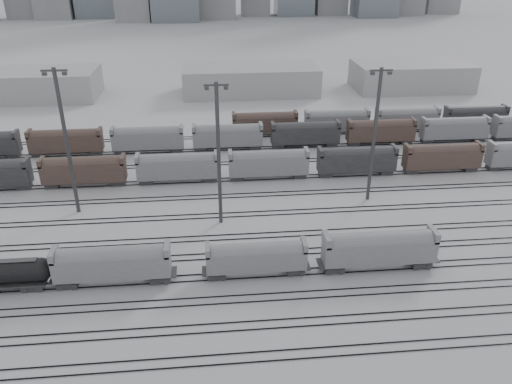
{
  "coord_description": "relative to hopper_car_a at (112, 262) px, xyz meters",
  "views": [
    {
      "loc": [
        -2.74,
        -54.05,
        39.48
      ],
      "look_at": [
        4.26,
        18.11,
        4.0
      ],
      "focal_mm": 35.0,
      "sensor_mm": 36.0,
      "label": 1
    }
  ],
  "objects": [
    {
      "name": "bg_string_mid",
      "position": [
        33.97,
        47.0,
        -0.48
      ],
      "size": [
        151.0,
        3.0,
        5.6
      ],
      "color": "#232325",
      "rests_on": "ground"
    },
    {
      "name": "warehouse_mid",
      "position": [
        25.97,
        94.0,
        0.72
      ],
      "size": [
        40.0,
        18.0,
        8.0
      ],
      "primitive_type": "cube",
      "color": "#A9A9AC",
      "rests_on": "ground"
    },
    {
      "name": "hopper_car_c",
      "position": [
        35.23,
        0.0,
        0.1
      ],
      "size": [
        15.31,
        3.04,
        5.48
      ],
      "color": "#232325",
      "rests_on": "ground"
    },
    {
      "name": "warehouse_right",
      "position": [
        75.97,
        94.0,
        0.72
      ],
      "size": [
        35.0,
        18.0,
        8.0
      ],
      "primitive_type": "cube",
      "color": "#A9A9AC",
      "rests_on": "ground"
    },
    {
      "name": "hopper_car_b",
      "position": [
        18.6,
        0.0,
        -0.34
      ],
      "size": [
        13.33,
        2.65,
        4.77
      ],
      "color": "#232325",
      "rests_on": "ground"
    },
    {
      "name": "light_mast_c",
      "position": [
        14.36,
        14.91,
        8.72
      ],
      "size": [
        3.62,
        0.58,
        22.62
      ],
      "color": "#39393C",
      "rests_on": "ground"
    },
    {
      "name": "bg_string_far",
      "position": [
        51.47,
        55.0,
        -0.48
      ],
      "size": [
        66.0,
        3.0,
        5.6
      ],
      "color": "#4E3831",
      "rests_on": "ground"
    },
    {
      "name": "light_mast_d",
      "position": [
        40.18,
        20.59,
        8.87
      ],
      "size": [
        3.66,
        0.59,
        22.9
      ],
      "color": "#39393C",
      "rests_on": "ground"
    },
    {
      "name": "warehouse_left",
      "position": [
        -44.03,
        94.0,
        0.72
      ],
      "size": [
        50.0,
        18.0,
        8.0
      ],
      "primitive_type": "cube",
      "color": "#A9A9AC",
      "rests_on": "ground"
    },
    {
      "name": "hopper_car_a",
      "position": [
        0.0,
        0.0,
        0.0
      ],
      "size": [
        14.86,
        2.95,
        5.31
      ],
      "color": "#232325",
      "rests_on": "ground"
    },
    {
      "name": "tracks",
      "position": [
        15.97,
        16.5,
        -3.2
      ],
      "size": [
        220.0,
        71.5,
        0.16
      ],
      "color": "black",
      "rests_on": "ground"
    },
    {
      "name": "light_mast_b",
      "position": [
        -9.15,
        20.74,
        9.4
      ],
      "size": [
        3.82,
        0.61,
        23.91
      ],
      "color": "#39393C",
      "rests_on": "ground"
    },
    {
      "name": "ground",
      "position": [
        15.97,
        -1.0,
        -3.28
      ],
      "size": [
        900.0,
        900.0,
        0.0
      ],
      "primitive_type": "plane",
      "color": "silver",
      "rests_on": "ground"
    },
    {
      "name": "bg_string_near",
      "position": [
        23.97,
        31.0,
        -0.48
      ],
      "size": [
        151.0,
        3.0,
        5.6
      ],
      "color": "gray",
      "rests_on": "ground"
    }
  ]
}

